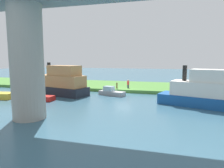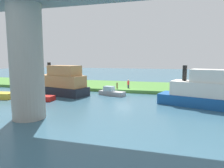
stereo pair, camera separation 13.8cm
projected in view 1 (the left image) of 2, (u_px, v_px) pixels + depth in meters
ground_plane at (124, 93)px, 31.04m from camera, size 160.00×160.00×0.00m
grassy_bank at (130, 86)px, 36.75m from camera, size 80.00×12.00×0.50m
bridge_pylon at (27, 63)px, 17.16m from camera, size 2.83×2.83×9.93m
person_on_bank at (128, 84)px, 32.84m from camera, size 0.49×0.49×1.39m
mooring_post at (117, 86)px, 32.33m from camera, size 0.20×0.20×0.94m
houseboat_blue at (60, 83)px, 29.39m from camera, size 9.79×5.33×4.76m
riverboat_paddlewheel at (203, 91)px, 22.04m from camera, size 9.40×5.52×4.56m
pontoon_yellow at (38, 97)px, 25.50m from camera, size 3.95×1.41×1.32m
skiff_small at (111, 92)px, 29.04m from camera, size 4.13×2.46×1.30m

